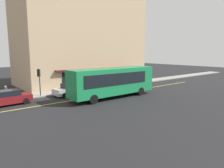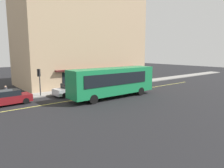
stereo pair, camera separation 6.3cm
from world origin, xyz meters
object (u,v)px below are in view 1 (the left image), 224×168
traffic_light (39,76)px  car_black (132,82)px  pedestrian_near_storefront (94,82)px  car_silver (71,89)px  pedestrian_by_curb (110,80)px  car_maroon (8,98)px  pedestrian_at_corner (6,91)px  bus (113,81)px

traffic_light → car_black: (14.07, -1.64, -1.79)m
car_black → pedestrian_near_storefront: size_ratio=2.79×
car_silver → pedestrian_by_curb: pedestrian_by_curb is taller
car_silver → pedestrian_near_storefront: (4.77, 1.90, 0.33)m
car_maroon → pedestrian_at_corner: (0.25, 2.12, 0.32)m
pedestrian_at_corner → car_black: bearing=-5.9°
traffic_light → pedestrian_by_curb: traffic_light is taller
bus → pedestrian_by_curb: size_ratio=6.60×
traffic_light → pedestrian_at_corner: bearing=177.1°
car_silver → pedestrian_at_corner: pedestrian_at_corner is taller
car_black → car_silver: size_ratio=0.98×
car_black → pedestrian_by_curb: size_ratio=2.56×
pedestrian_by_curb → car_silver: bearing=-168.4°
traffic_light → car_silver: size_ratio=0.73×
bus → pedestrian_near_storefront: (1.51, 6.17, -0.91)m
traffic_light → car_maroon: 4.74m
pedestrian_near_storefront → pedestrian_by_curb: size_ratio=0.92×
bus → traffic_light: (-6.60, 5.97, 0.55)m
bus → car_black: size_ratio=2.58×
car_black → pedestrian_at_corner: size_ratio=2.81×
car_black → car_silver: same height
traffic_light → car_maroon: traffic_light is taller
pedestrian_by_curb → traffic_light: bearing=179.1°
bus → pedestrian_by_curb: bus is taller
pedestrian_near_storefront → pedestrian_by_curb: pedestrian_by_curb is taller
traffic_light → car_maroon: (-3.94, -1.93, -1.79)m
pedestrian_at_corner → car_maroon: bearing=-96.8°
car_black → pedestrian_by_curb: bearing=156.3°
car_maroon → pedestrian_near_storefront: bearing=10.0°
pedestrian_at_corner → pedestrian_by_curb: 14.43m
car_black → pedestrian_near_storefront: pedestrian_near_storefront is taller
traffic_light → pedestrian_near_storefront: size_ratio=2.06×
car_black → car_maroon: size_ratio=0.98×
pedestrian_at_corner → pedestrian_by_curb: size_ratio=0.91×
traffic_light → car_silver: traffic_light is taller
pedestrian_near_storefront → car_silver: bearing=-158.3°
car_black → car_silver: 10.73m
traffic_light → pedestrian_near_storefront: traffic_light is taller
car_maroon → car_silver: bearing=1.9°
traffic_light → pedestrian_at_corner: (-3.69, 0.19, -1.47)m
traffic_light → car_silver: 4.15m
car_maroon → pedestrian_by_curb: 14.79m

